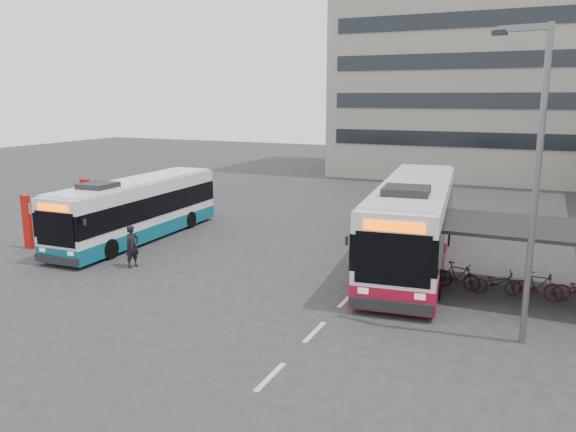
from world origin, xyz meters
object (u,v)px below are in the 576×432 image
at_px(bus_teal, 138,210).
at_px(lamp_post, 533,169).
at_px(pedestrian, 132,246).
at_px(bus_main, 413,223).

height_order(bus_teal, lamp_post, lamp_post).
bearing_deg(lamp_post, pedestrian, -175.73).
bearing_deg(bus_teal, pedestrian, -55.56).
height_order(bus_main, pedestrian, bus_main).
distance_m(pedestrian, lamp_post, 15.41).
bearing_deg(pedestrian, bus_teal, 48.44).
bearing_deg(pedestrian, lamp_post, -82.48).
bearing_deg(bus_teal, bus_main, 3.86).
relative_size(bus_teal, pedestrian, 6.12).
xyz_separation_m(bus_teal, lamp_post, (17.65, -5.13, 3.52)).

